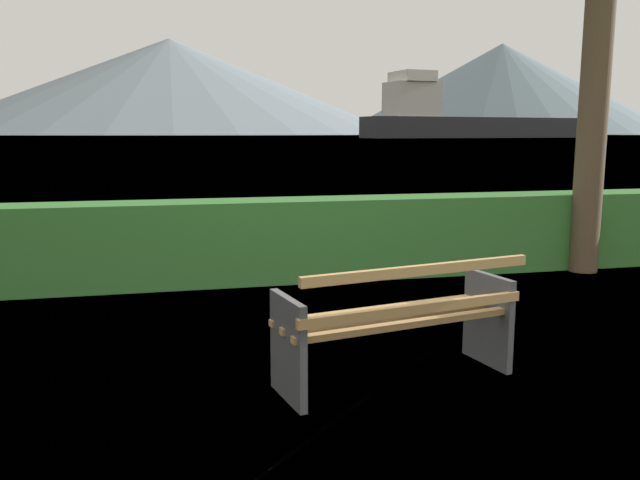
# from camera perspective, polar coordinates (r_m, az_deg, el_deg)

# --- Properties ---
(ground_plane) EXTENTS (1400.00, 1400.00, 0.00)m
(ground_plane) POSITION_cam_1_polar(r_m,az_deg,el_deg) (4.61, 6.48, -12.12)
(ground_plane) COLOR olive
(water_surface) EXTENTS (620.00, 620.00, 0.00)m
(water_surface) POSITION_cam_1_polar(r_m,az_deg,el_deg) (310.17, -12.79, 8.97)
(water_surface) COLOR #7A99A8
(water_surface) RESTS_ON ground_plane
(park_bench) EXTENTS (1.74, 0.89, 0.87)m
(park_bench) POSITION_cam_1_polar(r_m,az_deg,el_deg) (4.42, 6.98, -7.25)
(park_bench) COLOR tan
(park_bench) RESTS_ON ground_plane
(hedge_row) EXTENTS (12.86, 0.63, 0.94)m
(hedge_row) POSITION_cam_1_polar(r_m,az_deg,el_deg) (7.49, -1.61, 0.09)
(hedge_row) COLOR #387A33
(hedge_row) RESTS_ON ground_plane
(cargo_ship_large) EXTENTS (81.64, 25.67, 19.58)m
(cargo_ship_large) POSITION_cam_1_polar(r_m,az_deg,el_deg) (209.40, 12.77, 10.32)
(cargo_ship_large) COLOR #232328
(cargo_ship_large) RESTS_ON water_surface
(distant_hills) EXTENTS (946.69, 393.76, 85.85)m
(distant_hills) POSITION_cam_1_polar(r_m,az_deg,el_deg) (585.91, -8.61, 12.91)
(distant_hills) COLOR slate
(distant_hills) RESTS_ON ground_plane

